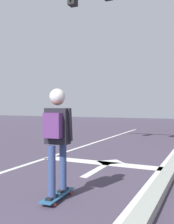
# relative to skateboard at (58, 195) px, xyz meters

# --- Properties ---
(lane_line_center) EXTENTS (0.12, 20.00, 0.01)m
(lane_line_center) POSITION_rel_skateboard_xyz_m (-1.88, 1.95, -0.06)
(lane_line_center) COLOR silver
(lane_line_center) RESTS_ON ground
(lane_line_curbside) EXTENTS (0.12, 20.00, 0.01)m
(lane_line_curbside) POSITION_rel_skateboard_xyz_m (1.08, 1.95, -0.06)
(lane_line_curbside) COLOR silver
(lane_line_curbside) RESTS_ON ground
(stop_bar) EXTENTS (3.11, 0.40, 0.01)m
(stop_bar) POSITION_rel_skateboard_xyz_m (-0.33, 2.59, -0.06)
(stop_bar) COLOR silver
(stop_bar) RESTS_ON ground
(lane_arrow_stem) EXTENTS (0.16, 1.40, 0.01)m
(lane_arrow_stem) POSITION_rel_skateboard_xyz_m (-0.17, 1.93, -0.06)
(lane_arrow_stem) COLOR silver
(lane_arrow_stem) RESTS_ON ground
(lane_arrow_head) EXTENTS (0.71, 0.71, 0.01)m
(lane_arrow_head) POSITION_rel_skateboard_xyz_m (-0.17, 2.78, -0.06)
(lane_arrow_head) COLOR silver
(lane_arrow_head) RESTS_ON ground
(curb_strip) EXTENTS (0.24, 24.00, 0.14)m
(curb_strip) POSITION_rel_skateboard_xyz_m (1.33, 1.95, 0.01)
(curb_strip) COLOR #98A095
(curb_strip) RESTS_ON ground
(skateboard) EXTENTS (0.25, 0.79, 0.07)m
(skateboard) POSITION_rel_skateboard_xyz_m (0.00, 0.00, 0.00)
(skateboard) COLOR #265980
(skateboard) RESTS_ON ground
(skater) EXTENTS (0.44, 0.60, 1.58)m
(skater) POSITION_rel_skateboard_xyz_m (0.00, -0.02, 1.00)
(skater) COLOR navy
(skater) RESTS_ON skateboard
(traffic_signal_mast) EXTENTS (4.86, 0.34, 5.69)m
(traffic_signal_mast) POSITION_rel_skateboard_xyz_m (0.28, 4.09, 4.04)
(traffic_signal_mast) COLOR slate
(traffic_signal_mast) RESTS_ON ground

